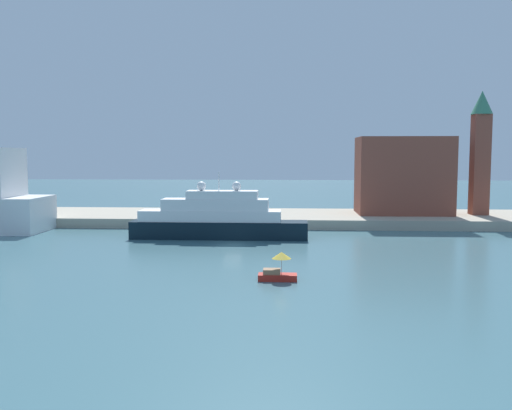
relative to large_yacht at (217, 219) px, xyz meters
name	(u,v)px	position (x,y,z in m)	size (l,w,h in m)	color
ground	(233,245)	(3.04, -6.07, -2.92)	(400.00, 400.00, 0.00)	#3D6670
quay_dock	(247,218)	(3.04, 20.16, -2.08)	(110.00, 20.45, 1.68)	#ADA38E
large_yacht	(217,219)	(0.00, 0.00, 0.00)	(26.68, 4.52, 10.07)	black
small_motorboat	(278,269)	(9.88, -27.90, -1.78)	(3.92, 1.94, 2.91)	#B22319
harbor_building	(403,175)	(32.06, 21.70, 5.87)	(16.83, 10.41, 14.21)	brown
bell_tower	(481,148)	(45.62, 20.67, 11.01)	(3.82, 3.82, 22.42)	brown
parked_car	(174,214)	(-9.33, 13.10, -0.68)	(4.08, 1.88, 1.29)	silver
person_figure	(197,210)	(-6.00, 17.96, -0.52)	(0.36, 0.36, 1.55)	maroon
mooring_bollard	(277,217)	(8.95, 11.36, -0.83)	(0.43, 0.43, 0.82)	black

